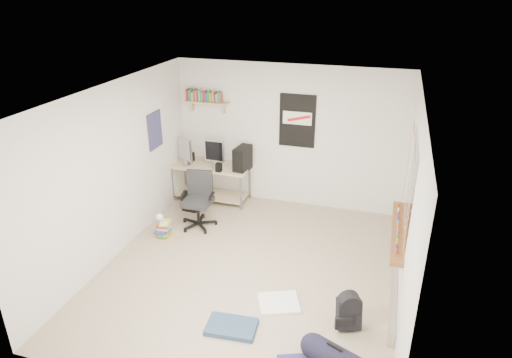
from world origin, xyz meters
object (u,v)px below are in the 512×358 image
(desk, at_px, (211,181))
(backpack, at_px, (349,313))
(duffel_bag, at_px, (334,357))
(book_stack, at_px, (163,228))
(office_chair, at_px, (197,199))

(desk, relative_size, backpack, 3.96)
(backpack, bearing_deg, duffel_bag, -117.85)
(duffel_bag, xyz_separation_m, book_stack, (-2.96, 1.90, 0.01))
(office_chair, distance_m, book_stack, 0.70)
(backpack, bearing_deg, office_chair, 125.69)
(office_chair, xyz_separation_m, book_stack, (-0.40, -0.47, -0.34))
(desk, height_order, backpack, desk)
(desk, height_order, office_chair, office_chair)
(office_chair, relative_size, book_stack, 2.22)
(office_chair, relative_size, duffel_bag, 1.72)
(duffel_bag, bearing_deg, office_chair, 160.74)
(desk, xyz_separation_m, office_chair, (0.17, -0.99, 0.12))
(desk, xyz_separation_m, duffel_bag, (2.73, -3.36, -0.22))
(office_chair, xyz_separation_m, backpack, (2.64, -1.70, -0.29))
(book_stack, bearing_deg, office_chair, 49.28)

